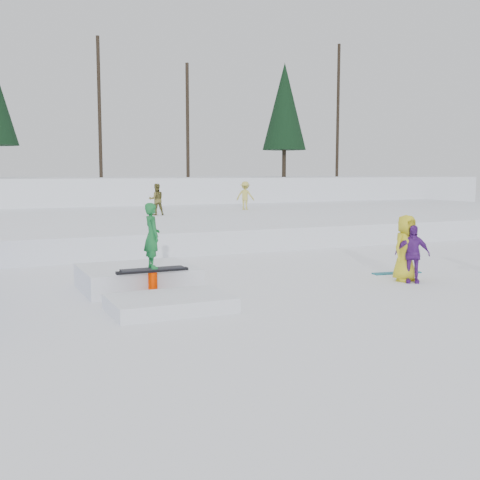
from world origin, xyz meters
name	(u,v)px	position (x,y,z in m)	size (l,w,h in m)	color
ground	(258,301)	(0.00, 0.00, 0.00)	(120.00, 120.00, 0.00)	white
snow_berm	(58,196)	(0.00, 30.00, 1.20)	(60.00, 14.00, 2.40)	white
snow_midrise	(102,224)	(0.00, 16.00, 0.40)	(50.00, 18.00, 0.80)	white
treeline	(154,102)	(6.18, 28.28, 7.45)	(40.24, 4.22, 10.50)	black
walker_olive	(156,199)	(2.34, 15.21, 1.52)	(0.70, 0.55, 1.44)	brown
walker_ygreen	(245,196)	(7.73, 17.13, 1.54)	(0.96, 0.55, 1.48)	#C9BF50
spectator_purple	(412,254)	(4.50, 0.34, 0.73)	(0.85, 0.36, 1.46)	#61238D
spectator_yellow	(406,248)	(4.50, 0.60, 0.85)	(0.83, 0.54, 1.70)	gold
loose_board_teal	(397,273)	(5.06, 1.60, 0.01)	(1.40, 0.28, 0.03)	#1A606F
jib_rail_feature	(146,281)	(-2.00, 1.71, 0.30)	(2.60, 4.40, 2.11)	white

